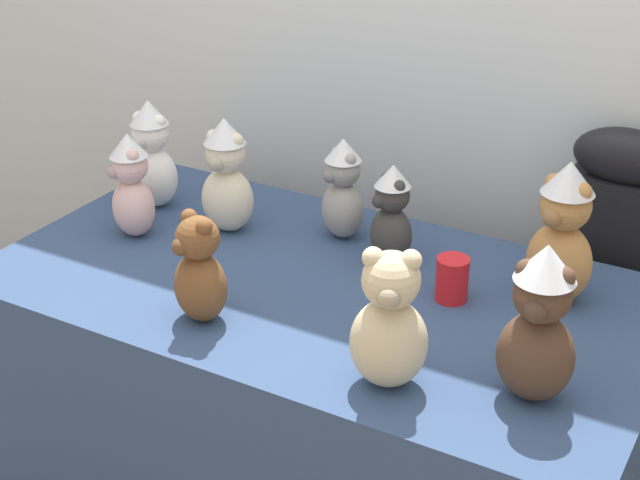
{
  "coord_description": "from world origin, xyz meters",
  "views": [
    {
      "loc": [
        1.01,
        -1.54,
        1.89
      ],
      "look_at": [
        0.0,
        0.25,
        0.85
      ],
      "focal_mm": 53.22,
      "sensor_mm": 36.0,
      "label": 1
    }
  ],
  "objects_px": {
    "teddy_bear_caramel": "(562,234)",
    "teddy_bear_charcoal": "(391,215)",
    "teddy_bear_sand": "(389,323)",
    "teddy_bear_cream": "(226,177)",
    "instrument_case": "(604,305)",
    "teddy_bear_blush": "(131,186)",
    "teddy_bear_snow": "(152,155)",
    "party_cup_red": "(452,279)",
    "teddy_bear_cocoa": "(539,326)",
    "teddy_bear_chestnut": "(199,271)",
    "display_table": "(320,402)",
    "teddy_bear_ash": "(343,190)"
  },
  "relations": [
    {
      "from": "teddy_bear_caramel",
      "to": "teddy_bear_charcoal",
      "type": "bearing_deg",
      "value": -161.09
    },
    {
      "from": "teddy_bear_sand",
      "to": "teddy_bear_cream",
      "type": "bearing_deg",
      "value": 126.79
    },
    {
      "from": "instrument_case",
      "to": "teddy_bear_cream",
      "type": "bearing_deg",
      "value": -154.05
    },
    {
      "from": "teddy_bear_blush",
      "to": "teddy_bear_cream",
      "type": "xyz_separation_m",
      "value": [
        0.21,
        0.15,
        0.02
      ]
    },
    {
      "from": "teddy_bear_blush",
      "to": "teddy_bear_snow",
      "type": "distance_m",
      "value": 0.2
    },
    {
      "from": "teddy_bear_sand",
      "to": "teddy_bear_charcoal",
      "type": "relative_size",
      "value": 1.18
    },
    {
      "from": "party_cup_red",
      "to": "teddy_bear_cocoa",
      "type": "bearing_deg",
      "value": -44.37
    },
    {
      "from": "teddy_bear_sand",
      "to": "teddy_bear_chestnut",
      "type": "relative_size",
      "value": 1.17
    },
    {
      "from": "display_table",
      "to": "teddy_bear_cream",
      "type": "xyz_separation_m",
      "value": [
        -0.37,
        0.14,
        0.52
      ]
    },
    {
      "from": "instrument_case",
      "to": "teddy_bear_charcoal",
      "type": "bearing_deg",
      "value": -140.24
    },
    {
      "from": "display_table",
      "to": "teddy_bear_chestnut",
      "type": "relative_size",
      "value": 6.17
    },
    {
      "from": "instrument_case",
      "to": "teddy_bear_sand",
      "type": "xyz_separation_m",
      "value": [
        -0.25,
        -0.89,
        0.34
      ]
    },
    {
      "from": "teddy_bear_snow",
      "to": "party_cup_red",
      "type": "bearing_deg",
      "value": -6.22
    },
    {
      "from": "display_table",
      "to": "teddy_bear_snow",
      "type": "height_order",
      "value": "teddy_bear_snow"
    },
    {
      "from": "teddy_bear_cocoa",
      "to": "teddy_bear_cream",
      "type": "bearing_deg",
      "value": 156.7
    },
    {
      "from": "teddy_bear_sand",
      "to": "teddy_bear_ash",
      "type": "distance_m",
      "value": 0.7
    },
    {
      "from": "teddy_bear_blush",
      "to": "teddy_bear_cream",
      "type": "bearing_deg",
      "value": 67.92
    },
    {
      "from": "teddy_bear_cocoa",
      "to": "teddy_bear_snow",
      "type": "height_order",
      "value": "teddy_bear_cocoa"
    },
    {
      "from": "teddy_bear_cream",
      "to": "party_cup_red",
      "type": "distance_m",
      "value": 0.69
    },
    {
      "from": "display_table",
      "to": "teddy_bear_sand",
      "type": "bearing_deg",
      "value": -42.36
    },
    {
      "from": "teddy_bear_blush",
      "to": "party_cup_red",
      "type": "relative_size",
      "value": 2.67
    },
    {
      "from": "party_cup_red",
      "to": "teddy_bear_cream",
      "type": "bearing_deg",
      "value": 175.6
    },
    {
      "from": "teddy_bear_cocoa",
      "to": "teddy_bear_snow",
      "type": "relative_size",
      "value": 1.09
    },
    {
      "from": "teddy_bear_ash",
      "to": "teddy_bear_caramel",
      "type": "bearing_deg",
      "value": 23.73
    },
    {
      "from": "display_table",
      "to": "teddy_bear_sand",
      "type": "relative_size",
      "value": 5.26
    },
    {
      "from": "instrument_case",
      "to": "teddy_bear_caramel",
      "type": "relative_size",
      "value": 2.95
    },
    {
      "from": "teddy_bear_blush",
      "to": "teddy_bear_snow",
      "type": "relative_size",
      "value": 0.92
    },
    {
      "from": "instrument_case",
      "to": "teddy_bear_cream",
      "type": "height_order",
      "value": "same"
    },
    {
      "from": "teddy_bear_snow",
      "to": "party_cup_red",
      "type": "relative_size",
      "value": 2.91
    },
    {
      "from": "teddy_bear_caramel",
      "to": "teddy_bear_cream",
      "type": "xyz_separation_m",
      "value": [
        -0.9,
        -0.07,
        -0.02
      ]
    },
    {
      "from": "display_table",
      "to": "teddy_bear_charcoal",
      "type": "relative_size",
      "value": 6.19
    },
    {
      "from": "teddy_bear_blush",
      "to": "teddy_bear_caramel",
      "type": "height_order",
      "value": "teddy_bear_caramel"
    },
    {
      "from": "teddy_bear_cocoa",
      "to": "teddy_bear_charcoal",
      "type": "bearing_deg",
      "value": 138.07
    },
    {
      "from": "teddy_bear_charcoal",
      "to": "teddy_bear_snow",
      "type": "relative_size",
      "value": 0.84
    },
    {
      "from": "teddy_bear_snow",
      "to": "instrument_case",
      "type": "bearing_deg",
      "value": 17.19
    },
    {
      "from": "display_table",
      "to": "teddy_bear_sand",
      "type": "height_order",
      "value": "teddy_bear_sand"
    },
    {
      "from": "display_table",
      "to": "teddy_bear_charcoal",
      "type": "xyz_separation_m",
      "value": [
        0.1,
        0.19,
        0.49
      ]
    },
    {
      "from": "teddy_bear_sand",
      "to": "teddy_bear_ash",
      "type": "relative_size",
      "value": 1.11
    },
    {
      "from": "teddy_bear_ash",
      "to": "teddy_bear_chestnut",
      "type": "bearing_deg",
      "value": -70.07
    },
    {
      "from": "teddy_bear_sand",
      "to": "teddy_bear_caramel",
      "type": "relative_size",
      "value": 0.88
    },
    {
      "from": "teddy_bear_charcoal",
      "to": "party_cup_red",
      "type": "xyz_separation_m",
      "value": [
        0.22,
        -0.11,
        -0.08
      ]
    },
    {
      "from": "teddy_bear_chestnut",
      "to": "teddy_bear_charcoal",
      "type": "distance_m",
      "value": 0.54
    },
    {
      "from": "party_cup_red",
      "to": "teddy_bear_sand",
      "type": "bearing_deg",
      "value": -87.28
    },
    {
      "from": "teddy_bear_snow",
      "to": "teddy_bear_charcoal",
      "type": "bearing_deg",
      "value": 0.58
    },
    {
      "from": "teddy_bear_sand",
      "to": "teddy_bear_caramel",
      "type": "bearing_deg",
      "value": 47.89
    },
    {
      "from": "teddy_bear_chestnut",
      "to": "teddy_bear_caramel",
      "type": "height_order",
      "value": "teddy_bear_caramel"
    },
    {
      "from": "teddy_bear_sand",
      "to": "teddy_bear_cream",
      "type": "xyz_separation_m",
      "value": [
        -0.7,
        0.44,
        0.01
      ]
    },
    {
      "from": "party_cup_red",
      "to": "instrument_case",
      "type": "bearing_deg",
      "value": 61.54
    },
    {
      "from": "teddy_bear_caramel",
      "to": "instrument_case",
      "type": "bearing_deg",
      "value": 99.01
    },
    {
      "from": "display_table",
      "to": "teddy_bear_snow",
      "type": "distance_m",
      "value": 0.85
    }
  ]
}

